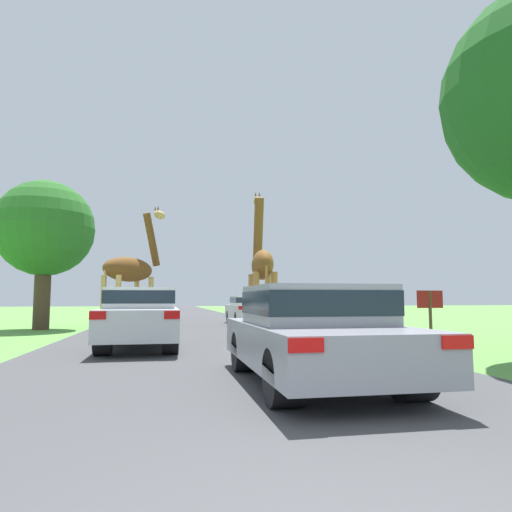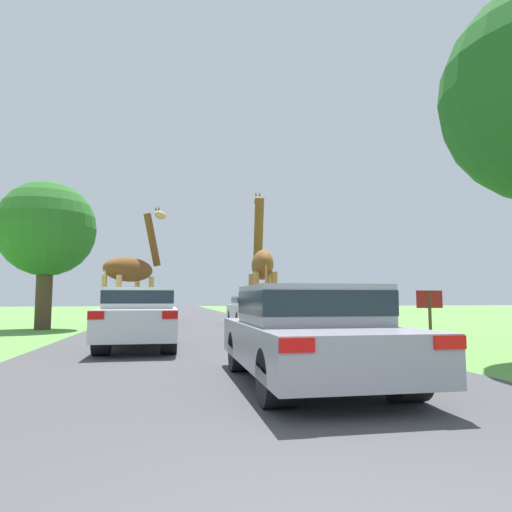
% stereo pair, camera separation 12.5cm
% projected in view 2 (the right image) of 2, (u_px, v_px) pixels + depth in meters
% --- Properties ---
extents(road, '(8.11, 120.00, 0.00)m').
position_uv_depth(road, '(183.00, 317.00, 30.98)').
color(road, '#424244').
rests_on(road, ground).
extents(giraffe_near_road, '(0.95, 2.95, 5.01)m').
position_uv_depth(giraffe_near_road, '(262.00, 267.00, 14.66)').
color(giraffe_near_road, '#B77F3D').
rests_on(giraffe_near_road, ground).
extents(giraffe_companion, '(2.19, 2.51, 4.55)m').
position_uv_depth(giraffe_companion, '(131.00, 271.00, 15.10)').
color(giraffe_companion, tan).
rests_on(giraffe_companion, ground).
extents(car_lead_maroon, '(1.95, 4.36, 1.40)m').
position_uv_depth(car_lead_maroon, '(309.00, 331.00, 6.58)').
color(car_lead_maroon, gray).
rests_on(car_lead_maroon, ground).
extents(car_queue_right, '(1.87, 4.41, 1.26)m').
position_uv_depth(car_queue_right, '(144.00, 311.00, 20.01)').
color(car_queue_right, '#144C28').
rests_on(car_queue_right, ground).
extents(car_queue_left, '(1.78, 4.01, 1.48)m').
position_uv_depth(car_queue_left, '(140.00, 316.00, 11.16)').
color(car_queue_left, silver).
rests_on(car_queue_left, ground).
extents(car_far_ahead, '(1.93, 4.47, 1.22)m').
position_uv_depth(car_far_ahead, '(158.00, 309.00, 26.78)').
color(car_far_ahead, maroon).
rests_on(car_far_ahead, ground).
extents(car_verge_right, '(1.91, 4.65, 1.36)m').
position_uv_depth(car_verge_right, '(252.00, 309.00, 22.07)').
color(car_verge_right, silver).
rests_on(car_verge_right, ground).
extents(tree_centre_back, '(3.88, 3.88, 6.03)m').
position_uv_depth(tree_centre_back, '(47.00, 230.00, 18.57)').
color(tree_centre_back, '#4C3828').
rests_on(tree_centre_back, ground).
extents(sign_post, '(0.70, 0.08, 1.43)m').
position_uv_depth(sign_post, '(430.00, 308.00, 11.42)').
color(sign_post, '#4C3823').
rests_on(sign_post, ground).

